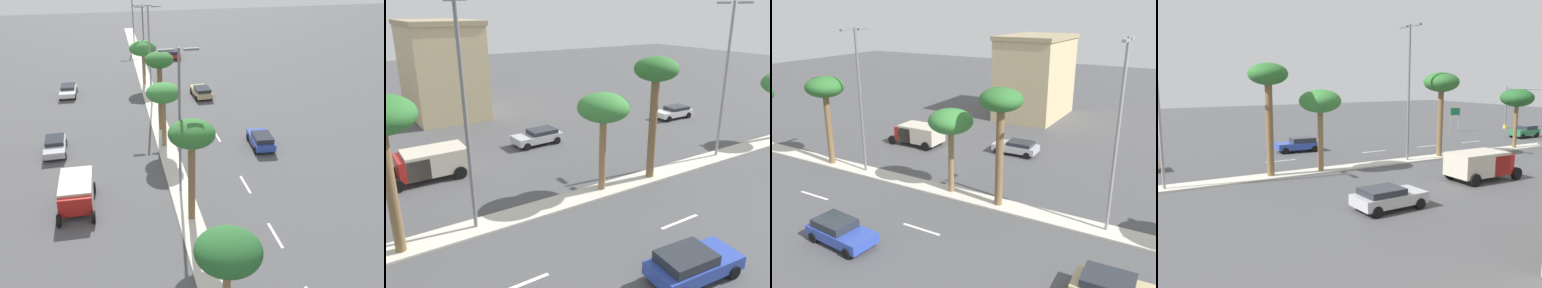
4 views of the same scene
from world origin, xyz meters
The scene contains 13 objects.
ground_plane centered at (0.00, 36.41, 0.00)m, with size 160.00×160.00×0.00m, color #4C4C4F.
median_curb centered at (0.00, 46.81, 0.06)m, with size 1.80×93.63×0.12m, color beige.
lane_stripe_outboard centered at (5.49, 26.64, 0.01)m, with size 0.20×2.80×0.01m, color silver.
lane_stripe_far centered at (5.49, 36.42, 0.01)m, with size 0.20×2.80×0.01m, color silver.
commercial_building centered at (-25.35, 31.86, 5.08)m, with size 10.82×7.37×10.14m.
palm_tree_inboard centered at (0.13, 22.82, 6.64)m, with size 3.24×3.24×7.71m.
palm_tree_leading centered at (-0.16, 35.14, 5.42)m, with size 3.27×3.27×6.34m.
palm_tree_left centered at (0.04, 39.16, 7.09)m, with size 2.91×2.91×8.29m.
street_lamp_inboard centered at (-0.04, 26.63, 6.85)m, with size 2.90×0.24×11.71m.
street_lamp_near centered at (-0.16, 46.52, 6.84)m, with size 2.90×0.24×11.69m.
sedan_blue_mid centered at (9.14, 33.22, 0.76)m, with size 2.32×4.39×1.42m.
sedan_silver_front centered at (-10.64, 35.90, 0.71)m, with size 2.20×4.27×1.29m.
box_truck centered at (-8.19, 26.12, 1.21)m, with size 2.71×5.29×2.09m.
Camera 3 is at (24.06, 50.43, 13.27)m, focal length 38.80 mm.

